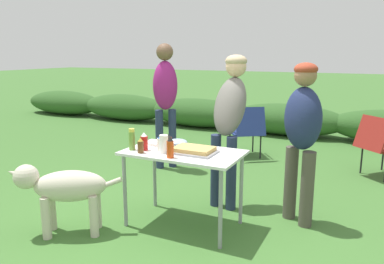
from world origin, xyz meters
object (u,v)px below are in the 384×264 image
object	(u,v)px
plate_stack	(158,143)
ketchup_bottle	(144,142)
folding_table	(183,159)
standing_person_in_dark_puffer	(230,112)
hot_sauce_bottle	(170,148)
standing_person_in_navy_coat	(165,93)
relish_jar	(132,140)
camp_chair_near_hedge	(380,143)
dog	(63,188)
camp_chair_green_behind_table	(247,129)
mixing_bowl	(178,142)
beer_bottle	(141,146)
food_tray	(194,150)
standing_person_in_red_jacket	(302,128)
bbq_sauce_bottle	(168,142)
paper_cup_stack	(164,144)
mayo_bottle	(161,143)

from	to	relation	value
plate_stack	ketchup_bottle	xyz separation A→B (m)	(0.00, -0.25, 0.07)
folding_table	standing_person_in_dark_puffer	world-z (taller)	standing_person_in_dark_puffer
hot_sauce_bottle	standing_person_in_navy_coat	size ratio (longest dim) A/B	0.11
hot_sauce_bottle	plate_stack	bearing A→B (deg)	133.42
relish_jar	camp_chair_near_hedge	distance (m)	3.40
folding_table	dog	distance (m)	1.13
ketchup_bottle	camp_chair_near_hedge	bearing A→B (deg)	51.16
folding_table	camp_chair_green_behind_table	world-z (taller)	camp_chair_green_behind_table
folding_table	camp_chair_green_behind_table	xyz separation A→B (m)	(-0.19, 2.58, -0.20)
standing_person_in_dark_puffer	mixing_bowl	bearing A→B (deg)	-119.09
mixing_bowl	relish_jar	distance (m)	0.47
folding_table	dog	bearing A→B (deg)	-144.84
beer_bottle	standing_person_in_navy_coat	size ratio (longest dim) A/B	0.08
food_tray	mixing_bowl	bearing A→B (deg)	144.18
food_tray	hot_sauce_bottle	distance (m)	0.27
hot_sauce_bottle	standing_person_in_red_jacket	xyz separation A→B (m)	(0.99, 0.80, 0.12)
mixing_bowl	bbq_sauce_bottle	xyz separation A→B (m)	(-0.02, -0.16, 0.04)
dog	camp_chair_green_behind_table	distance (m)	3.29
standing_person_in_navy_coat	dog	xyz separation A→B (m)	(0.19, -2.20, -0.64)
mixing_bowl	hot_sauce_bottle	distance (m)	0.46
dog	paper_cup_stack	bearing A→B (deg)	-88.19
standing_person_in_red_jacket	camp_chair_green_behind_table	world-z (taller)	standing_person_in_red_jacket
camp_chair_near_hedge	plate_stack	bearing A→B (deg)	-89.58
mayo_bottle	dog	xyz separation A→B (m)	(-0.70, -0.57, -0.37)
standing_person_in_navy_coat	dog	distance (m)	2.30
paper_cup_stack	standing_person_in_red_jacket	xyz separation A→B (m)	(1.12, 0.69, 0.12)
relish_jar	standing_person_in_dark_puffer	world-z (taller)	standing_person_in_dark_puffer
folding_table	ketchup_bottle	xyz separation A→B (m)	(-0.35, -0.12, 0.16)
hot_sauce_bottle	mayo_bottle	distance (m)	0.26
hot_sauce_bottle	ketchup_bottle	world-z (taller)	hot_sauce_bottle
mayo_bottle	standing_person_in_red_jacket	distance (m)	1.35
relish_jar	camp_chair_near_hedge	size ratio (longest dim) A/B	0.25
plate_stack	relish_jar	size ratio (longest dim) A/B	1.02
plate_stack	paper_cup_stack	distance (m)	0.35
mixing_bowl	ketchup_bottle	distance (m)	0.37
mixing_bowl	standing_person_in_red_jacket	world-z (taller)	standing_person_in_red_jacket
plate_stack	hot_sauce_bottle	xyz separation A→B (m)	(0.35, -0.37, 0.08)
standing_person_in_navy_coat	camp_chair_green_behind_table	world-z (taller)	standing_person_in_navy_coat
folding_table	plate_stack	xyz separation A→B (m)	(-0.36, 0.13, 0.09)
plate_stack	standing_person_in_navy_coat	xyz separation A→B (m)	(-0.73, 1.43, 0.33)
relish_jar	hot_sauce_bottle	xyz separation A→B (m)	(0.46, -0.08, -0.01)
beer_bottle	bbq_sauce_bottle	bearing A→B (deg)	58.81
camp_chair_green_behind_table	mayo_bottle	bearing A→B (deg)	-124.26
relish_jar	standing_person_in_dark_puffer	size ratio (longest dim) A/B	0.13
paper_cup_stack	standing_person_in_navy_coat	xyz separation A→B (m)	(-0.95, 1.69, 0.26)
ketchup_bottle	standing_person_in_navy_coat	xyz separation A→B (m)	(-0.73, 1.68, 0.26)
bbq_sauce_bottle	standing_person_in_dark_puffer	xyz separation A→B (m)	(0.38, 0.65, 0.22)
relish_jar	hot_sauce_bottle	bearing A→B (deg)	-9.85
standing_person_in_navy_coat	camp_chair_near_hedge	bearing A→B (deg)	-26.61
mixing_bowl	beer_bottle	size ratio (longest dim) A/B	1.38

